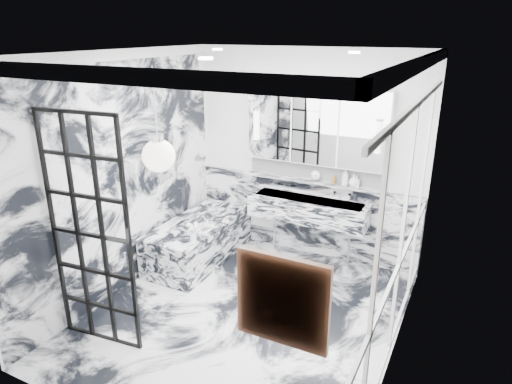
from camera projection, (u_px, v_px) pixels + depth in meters
The scene contains 25 objects.
floor at pixel (244, 314), 5.09m from camera, with size 3.60×3.60×0.00m, color white.
ceiling at pixel (241, 52), 4.14m from camera, with size 3.60×3.60×0.00m, color white.
wall_back at pixel (306, 155), 6.13m from camera, with size 3.60×3.60×0.00m, color white.
wall_front at pixel (118, 279), 3.10m from camera, with size 3.60×3.60×0.00m, color white.
wall_left at pixel (122, 175), 5.29m from camera, with size 3.60×3.60×0.00m, color white.
wall_right at pixel (406, 226), 3.94m from camera, with size 3.60×3.60×0.00m, color white.
marble_clad_back at pixel (303, 216), 6.40m from camera, with size 3.18×0.05×1.05m, color white.
marble_clad_left at pixel (123, 180), 5.30m from camera, with size 0.02×3.56×2.68m, color white.
panel_molding at pixel (402, 236), 3.98m from camera, with size 0.03×3.40×2.30m, color white.
soap_bottle_a at pixel (345, 177), 5.87m from camera, with size 0.09×0.09×0.23m, color #8C5919.
soap_bottle_b at pixel (357, 181), 5.82m from camera, with size 0.07×0.07×0.16m, color #4C4C51.
soap_bottle_c at pixel (354, 180), 5.84m from camera, with size 0.13×0.13×0.16m, color silver.
face_pot at pixel (316, 175), 6.06m from camera, with size 0.13×0.13×0.13m, color white.
amber_bottle at pixel (334, 180), 5.96m from camera, with size 0.04×0.04×0.10m, color #8C5919.
flower_vase at pixel (193, 236), 5.57m from camera, with size 0.08×0.08×0.12m, color silver.
crittall_door at pixel (90, 235), 4.31m from camera, with size 0.88×0.04×2.33m, color black, non-canonical shape.
artwork at pixel (282, 301), 2.57m from camera, with size 0.46×0.04×0.46m, color #CE5915.
pendant_light at pixel (159, 156), 3.53m from camera, with size 0.26×0.26×0.26m, color white.
trough_sink at pixel (308, 209), 6.08m from camera, with size 1.60×0.45×0.30m, color silver.
ledge at pixel (314, 182), 6.11m from camera, with size 1.90×0.14×0.04m, color silver.
subway_tile at pixel (316, 171), 6.12m from camera, with size 1.90×0.03×0.23m, color white.
mirror_cabinet at pixel (316, 126), 5.86m from camera, with size 1.90×0.16×1.00m, color white.
sconce_left at pixel (256, 125), 6.14m from camera, with size 0.07×0.07×0.40m, color white.
sconce_right at pixel (378, 137), 5.45m from camera, with size 0.07×0.07×0.40m, color white.
bathtub at pixel (199, 240), 6.24m from camera, with size 0.75×1.65×0.55m, color silver.
Camera 1 is at (2.06, -3.81, 3.00)m, focal length 32.00 mm.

